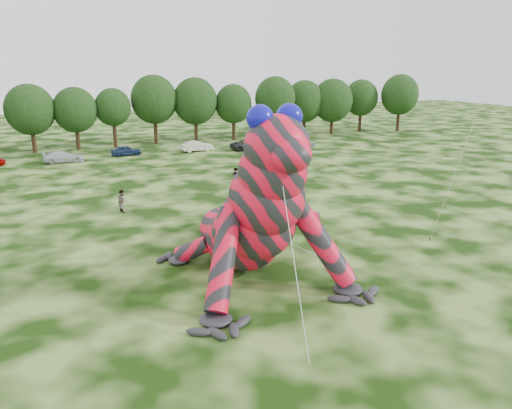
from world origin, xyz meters
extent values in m
plane|color=#16330A|center=(0.00, 0.00, 0.00)|extent=(240.00, 240.00, 0.00)
cylinder|color=silver|center=(16.97, 4.42, 9.52)|extent=(0.02, 0.02, 19.63)
cylinder|color=#382314|center=(16.14, 6.66, 0.12)|extent=(0.08, 0.08, 0.24)
imported|color=silver|center=(-6.58, 47.49, 0.71)|extent=(4.90, 2.02, 1.42)
imported|color=navy|center=(1.46, 49.47, 0.69)|extent=(4.11, 1.84, 1.37)
imported|color=silver|center=(11.31, 49.16, 0.74)|extent=(4.58, 1.84, 1.48)
imported|color=#232326|center=(18.47, 47.50, 0.71)|extent=(5.19, 2.56, 1.42)
imported|color=silver|center=(26.97, 46.93, 0.63)|extent=(4.40, 1.85, 1.27)
imported|color=gray|center=(-2.83, 22.26, 0.95)|extent=(0.93, 1.07, 1.89)
imported|color=gray|center=(9.73, 28.80, 0.78)|extent=(1.05, 0.65, 1.57)
imported|color=gray|center=(7.72, 18.76, 0.82)|extent=(1.59, 0.73, 1.65)
camera|label=1|loc=(-7.80, -19.26, 11.96)|focal=35.00mm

